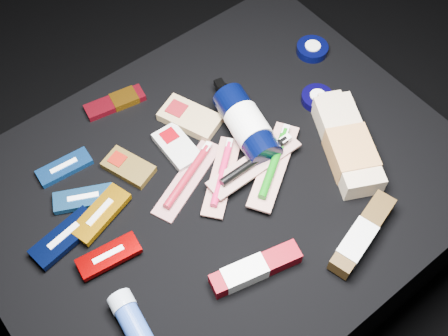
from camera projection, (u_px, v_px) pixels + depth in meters
ground at (222, 257)px, 1.50m from camera, size 3.00×3.00×0.00m
cloth_table at (222, 223)px, 1.33m from camera, size 0.98×0.78×0.40m
luna_bar_0 at (64, 167)px, 1.17m from camera, size 0.12×0.05×0.01m
luna_bar_1 at (84, 198)px, 1.13m from camera, size 0.13×0.09×0.02m
luna_bar_2 at (65, 237)px, 1.08m from camera, size 0.14×0.07×0.02m
luna_bar_3 at (101, 214)px, 1.10m from camera, size 0.14×0.09×0.02m
luna_bar_4 at (109, 256)px, 1.05m from camera, size 0.12×0.06×0.02m
clif_bar_0 at (127, 166)px, 1.17m from camera, size 0.09×0.12×0.02m
clif_bar_1 at (176, 146)px, 1.20m from camera, size 0.06×0.11×0.02m
clif_bar_2 at (188, 117)px, 1.24m from camera, size 0.11×0.15×0.02m
power_bar at (118, 101)px, 1.26m from camera, size 0.14×0.07×0.02m
lotion_bottle at (247, 125)px, 1.19m from camera, size 0.11×0.24×0.08m
cream_tin_upper at (312, 49)px, 1.34m from camera, size 0.08×0.08×0.02m
cream_tin_lower at (317, 98)px, 1.26m from camera, size 0.07×0.07×0.02m
bodywash_bottle at (348, 146)px, 1.18m from camera, size 0.18×0.25×0.05m
deodorant_stick at (131, 320)px, 0.98m from camera, size 0.06×0.11×0.05m
toothbrush_pack_0 at (188, 177)px, 1.16m from camera, size 0.21×0.12×0.02m
toothbrush_pack_1 at (222, 174)px, 1.15m from camera, size 0.18×0.16×0.02m
toothbrush_pack_2 at (274, 163)px, 1.16m from camera, size 0.21×0.16×0.02m
toothbrush_pack_3 at (256, 162)px, 1.15m from camera, size 0.22×0.05×0.02m
toothpaste_carton_red at (252, 270)px, 1.04m from camera, size 0.18×0.08×0.03m
toothpaste_carton_green at (360, 237)px, 1.07m from camera, size 0.19×0.09×0.04m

